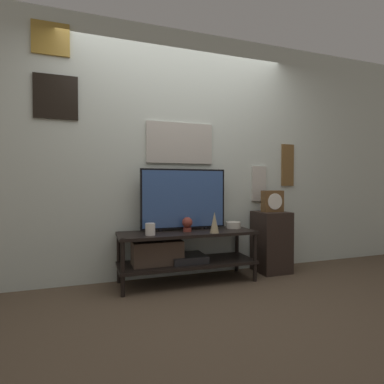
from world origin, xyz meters
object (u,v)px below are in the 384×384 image
object	(u,v)px
mantel_clock	(272,201)
candle_jar	(150,229)
decorative_bust	(187,224)
vase_slim_bronze	(214,223)
vase_wide_bowl	(233,225)
television	(184,199)

from	to	relation	value
mantel_clock	candle_jar	bearing A→B (deg)	-174.60
decorative_bust	vase_slim_bronze	bearing A→B (deg)	-36.56
vase_wide_bowl	mantel_clock	xyz separation A→B (m)	(0.48, -0.03, 0.26)
vase_wide_bowl	candle_jar	size ratio (longest dim) A/B	1.46
candle_jar	mantel_clock	world-z (taller)	mantel_clock
candle_jar	mantel_clock	bearing A→B (deg)	5.40
television	vase_slim_bronze	bearing A→B (deg)	-48.54
decorative_bust	mantel_clock	distance (m)	1.06
candle_jar	decorative_bust	bearing A→B (deg)	13.47
vase_slim_bronze	vase_wide_bowl	xyz separation A→B (m)	(0.33, 0.24, -0.07)
vase_slim_bronze	decorative_bust	size ratio (longest dim) A/B	1.40
vase_slim_bronze	mantel_clock	xyz separation A→B (m)	(0.81, 0.21, 0.19)
vase_slim_bronze	decorative_bust	bearing A→B (deg)	143.44
vase_wide_bowl	candle_jar	xyz separation A→B (m)	(-0.96, -0.17, 0.02)
vase_slim_bronze	vase_wide_bowl	size ratio (longest dim) A/B	1.24
vase_wide_bowl	decorative_bust	xyz separation A→B (m)	(-0.56, -0.07, 0.05)
vase_slim_bronze	vase_wide_bowl	bearing A→B (deg)	36.25
television	mantel_clock	distance (m)	1.05
vase_wide_bowl	decorative_bust	distance (m)	0.57
vase_wide_bowl	decorative_bust	size ratio (longest dim) A/B	1.13
television	vase_wide_bowl	xyz separation A→B (m)	(0.57, -0.03, -0.30)
television	mantel_clock	bearing A→B (deg)	-3.23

